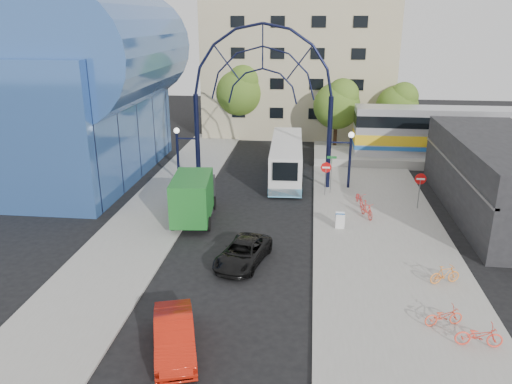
# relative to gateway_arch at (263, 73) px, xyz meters

# --- Properties ---
(ground) EXTENTS (120.00, 120.00, 0.00)m
(ground) POSITION_rel_gateway_arch_xyz_m (0.00, -14.00, -8.56)
(ground) COLOR black
(ground) RESTS_ON ground
(sidewalk_east) EXTENTS (8.00, 56.00, 0.12)m
(sidewalk_east) POSITION_rel_gateway_arch_xyz_m (8.00, -10.00, -8.50)
(sidewalk_east) COLOR gray
(sidewalk_east) RESTS_ON ground
(plaza_west) EXTENTS (5.00, 50.00, 0.12)m
(plaza_west) POSITION_rel_gateway_arch_xyz_m (-6.50, -8.00, -8.50)
(plaza_west) COLOR gray
(plaza_west) RESTS_ON ground
(gateway_arch) EXTENTS (13.64, 0.44, 12.10)m
(gateway_arch) POSITION_rel_gateway_arch_xyz_m (0.00, 0.00, 0.00)
(gateway_arch) COLOR black
(gateway_arch) RESTS_ON ground
(stop_sign) EXTENTS (0.80, 0.07, 2.50)m
(stop_sign) POSITION_rel_gateway_arch_xyz_m (4.80, -2.00, -6.56)
(stop_sign) COLOR slate
(stop_sign) RESTS_ON sidewalk_east
(do_not_enter_sign) EXTENTS (0.76, 0.07, 2.48)m
(do_not_enter_sign) POSITION_rel_gateway_arch_xyz_m (11.00, -4.00, -6.58)
(do_not_enter_sign) COLOR slate
(do_not_enter_sign) RESTS_ON sidewalk_east
(street_name_sign) EXTENTS (0.70, 0.70, 2.80)m
(street_name_sign) POSITION_rel_gateway_arch_xyz_m (5.20, -1.40, -6.43)
(street_name_sign) COLOR slate
(street_name_sign) RESTS_ON sidewalk_east
(sandwich_board) EXTENTS (0.55, 0.61, 0.99)m
(sandwich_board) POSITION_rel_gateway_arch_xyz_m (5.60, -8.02, -7.81)
(sandwich_board) COLOR white
(sandwich_board) RESTS_ON sidewalk_east
(transit_hall) EXTENTS (16.50, 18.00, 14.50)m
(transit_hall) POSITION_rel_gateway_arch_xyz_m (-15.30, 1.00, -1.86)
(transit_hall) COLOR #345B9F
(transit_hall) RESTS_ON ground
(commercial_block_east) EXTENTS (6.00, 16.00, 5.00)m
(commercial_block_east) POSITION_rel_gateway_arch_xyz_m (16.00, -4.00, -6.06)
(commercial_block_east) COLOR black
(commercial_block_east) RESTS_ON ground
(apartment_block) EXTENTS (20.00, 12.10, 14.00)m
(apartment_block) POSITION_rel_gateway_arch_xyz_m (2.00, 20.97, -1.55)
(apartment_block) COLOR tan
(apartment_block) RESTS_ON ground
(train_platform) EXTENTS (32.00, 5.00, 0.80)m
(train_platform) POSITION_rel_gateway_arch_xyz_m (20.00, 8.00, -8.16)
(train_platform) COLOR gray
(train_platform) RESTS_ON ground
(train_car) EXTENTS (25.10, 3.05, 4.20)m
(train_car) POSITION_rel_gateway_arch_xyz_m (20.00, 8.00, -5.66)
(train_car) COLOR #B7B7BC
(train_car) RESTS_ON train_platform
(tree_north_a) EXTENTS (4.48, 4.48, 7.00)m
(tree_north_a) POSITION_rel_gateway_arch_xyz_m (6.12, 11.93, -3.95)
(tree_north_a) COLOR #382314
(tree_north_a) RESTS_ON ground
(tree_north_b) EXTENTS (5.12, 5.12, 8.00)m
(tree_north_b) POSITION_rel_gateway_arch_xyz_m (-3.88, 15.93, -3.29)
(tree_north_b) COLOR #382314
(tree_north_b) RESTS_ON ground
(tree_north_c) EXTENTS (4.16, 4.16, 6.50)m
(tree_north_c) POSITION_rel_gateway_arch_xyz_m (12.12, 13.93, -4.28)
(tree_north_c) COLOR #382314
(tree_north_c) RESTS_ON ground
(city_bus) EXTENTS (2.90, 11.06, 3.01)m
(city_bus) POSITION_rel_gateway_arch_xyz_m (1.74, 2.35, -6.98)
(city_bus) COLOR silver
(city_bus) RESTS_ON ground
(green_truck) EXTENTS (2.84, 6.31, 3.09)m
(green_truck) POSITION_rel_gateway_arch_xyz_m (-3.67, -7.20, -7.01)
(green_truck) COLOR black
(green_truck) RESTS_ON ground
(black_suv) EXTENTS (3.03, 4.80, 1.24)m
(black_suv) POSITION_rel_gateway_arch_xyz_m (0.29, -13.06, -7.94)
(black_suv) COLOR black
(black_suv) RESTS_ON ground
(red_sedan) EXTENTS (2.72, 4.59, 1.43)m
(red_sedan) POSITION_rel_gateway_arch_xyz_m (-1.33, -20.70, -7.84)
(red_sedan) COLOR #B71A0B
(red_sedan) RESTS_ON ground
(bike_near_a) EXTENTS (0.88, 1.78, 0.90)m
(bike_near_a) POSITION_rel_gateway_arch_xyz_m (7.14, -3.64, -7.99)
(bike_near_a) COLOR red
(bike_near_a) RESTS_ON sidewalk_east
(bike_near_b) EXTENTS (1.04, 1.84, 1.06)m
(bike_near_b) POSITION_rel_gateway_arch_xyz_m (7.40, -6.00, -7.90)
(bike_near_b) COLOR red
(bike_near_b) RESTS_ON sidewalk_east
(bike_far_a) EXTENTS (1.84, 0.66, 0.96)m
(bike_far_a) POSITION_rel_gateway_arch_xyz_m (10.47, -19.18, -7.96)
(bike_far_a) COLOR #FD4632
(bike_far_a) RESTS_ON sidewalk_east
(bike_far_b) EXTENTS (1.62, 0.90, 0.94)m
(bike_far_b) POSITION_rel_gateway_arch_xyz_m (10.35, -14.23, -7.97)
(bike_far_b) COLOR orange
(bike_far_b) RESTS_ON sidewalk_east
(bike_far_c) EXTENTS (1.76, 0.99, 0.87)m
(bike_far_c) POSITION_rel_gateway_arch_xyz_m (9.44, -17.88, -8.00)
(bike_far_c) COLOR #F75031
(bike_far_c) RESTS_ON sidewalk_east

